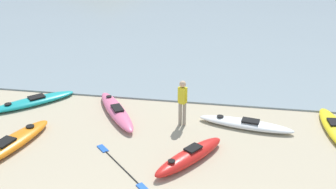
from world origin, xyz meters
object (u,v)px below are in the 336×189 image
object	(u,v)px
kayak_on_sand_6	(335,128)
loose_paddle	(121,167)
kayak_on_sand_4	(33,101)
person_near_waterline	(182,100)
kayak_on_sand_0	(116,111)
kayak_on_sand_3	(9,144)
kayak_on_sand_5	(190,156)
kayak_on_sand_2	(246,124)

from	to	relation	value
kayak_on_sand_6	loose_paddle	distance (m)	6.94
kayak_on_sand_4	person_near_waterline	world-z (taller)	person_near_waterline
kayak_on_sand_0	kayak_on_sand_6	size ratio (longest dim) A/B	1.05
kayak_on_sand_0	kayak_on_sand_6	xyz separation A→B (m)	(7.28, 0.00, -0.03)
kayak_on_sand_3	kayak_on_sand_5	bearing A→B (deg)	2.62
loose_paddle	kayak_on_sand_3	bearing A→B (deg)	174.17
kayak_on_sand_6	kayak_on_sand_3	bearing A→B (deg)	-163.97
kayak_on_sand_6	person_near_waterline	size ratio (longest dim) A/B	1.95
kayak_on_sand_4	kayak_on_sand_6	xyz separation A→B (m)	(10.58, -0.29, 0.00)
kayak_on_sand_5	person_near_waterline	world-z (taller)	person_near_waterline
kayak_on_sand_2	kayak_on_sand_6	world-z (taller)	kayak_on_sand_6
kayak_on_sand_5	kayak_on_sand_6	world-z (taller)	kayak_on_sand_5
kayak_on_sand_2	kayak_on_sand_5	world-z (taller)	kayak_on_sand_5
kayak_on_sand_2	loose_paddle	xyz separation A→B (m)	(-3.36, -2.96, -0.11)
person_near_waterline	loose_paddle	size ratio (longest dim) A/B	0.74
kayak_on_sand_2	kayak_on_sand_4	size ratio (longest dim) A/B	1.14
kayak_on_sand_0	person_near_waterline	bearing A→B (deg)	-8.28
kayak_on_sand_0	kayak_on_sand_6	distance (m)	7.28
kayak_on_sand_4	person_near_waterline	bearing A→B (deg)	-6.48
kayak_on_sand_2	kayak_on_sand_3	size ratio (longest dim) A/B	0.92
kayak_on_sand_4	loose_paddle	bearing A→B (deg)	-38.08
kayak_on_sand_5	kayak_on_sand_6	bearing A→B (deg)	30.21
kayak_on_sand_3	person_near_waterline	bearing A→B (deg)	26.89
kayak_on_sand_5	person_near_waterline	distance (m)	2.37
kayak_on_sand_5	loose_paddle	bearing A→B (deg)	-161.60
kayak_on_sand_2	kayak_on_sand_5	xyz separation A→B (m)	(-1.55, -2.36, 0.06)
kayak_on_sand_2	kayak_on_sand_0	bearing A→B (deg)	177.65
kayak_on_sand_4	kayak_on_sand_3	bearing A→B (deg)	-74.21
kayak_on_sand_6	kayak_on_sand_2	bearing A→B (deg)	-176.20
loose_paddle	kayak_on_sand_0	bearing A→B (deg)	109.16
kayak_on_sand_3	kayak_on_sand_0	bearing A→B (deg)	48.89
kayak_on_sand_0	kayak_on_sand_5	xyz separation A→B (m)	(2.91, -2.54, 0.02)
kayak_on_sand_2	kayak_on_sand_3	bearing A→B (deg)	-159.30
kayak_on_sand_3	kayak_on_sand_6	distance (m)	10.10
kayak_on_sand_0	kayak_on_sand_2	world-z (taller)	kayak_on_sand_0
kayak_on_sand_4	kayak_on_sand_6	size ratio (longest dim) A/B	0.91
kayak_on_sand_4	kayak_on_sand_6	world-z (taller)	kayak_on_sand_6
kayak_on_sand_3	person_near_waterline	distance (m)	5.44
kayak_on_sand_5	person_near_waterline	bearing A→B (deg)	103.54
kayak_on_sand_0	kayak_on_sand_4	distance (m)	3.32
kayak_on_sand_0	kayak_on_sand_4	size ratio (longest dim) A/B	1.15
kayak_on_sand_2	person_near_waterline	size ratio (longest dim) A/B	2.03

